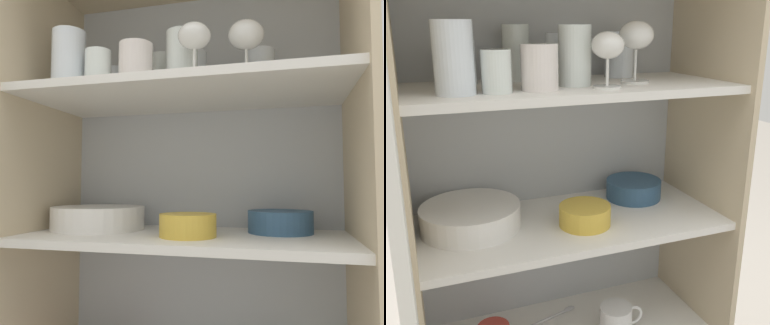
% 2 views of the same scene
% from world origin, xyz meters
% --- Properties ---
extents(cupboard_back_panel, '(0.83, 0.02, 1.40)m').
position_xyz_m(cupboard_back_panel, '(0.00, 0.37, 0.70)').
color(cupboard_back_panel, '#B2B7BC').
rests_on(cupboard_back_panel, ground_plane).
extents(cupboard_side_left, '(0.02, 0.40, 1.40)m').
position_xyz_m(cupboard_side_left, '(-0.41, 0.18, 0.70)').
color(cupboard_side_left, '#CCB793').
rests_on(cupboard_side_left, ground_plane).
extents(cupboard_side_right, '(0.02, 0.40, 1.40)m').
position_xyz_m(cupboard_side_right, '(0.41, 0.18, 0.70)').
color(cupboard_side_right, '#CCB793').
rests_on(cupboard_side_right, ground_plane).
extents(shelf_board_middle, '(0.79, 0.36, 0.02)m').
position_xyz_m(shelf_board_middle, '(0.00, 0.18, 0.70)').
color(shelf_board_middle, white).
extents(shelf_board_upper, '(0.79, 0.36, 0.02)m').
position_xyz_m(shelf_board_upper, '(0.00, 0.18, 1.06)').
color(shelf_board_upper, white).
extents(tumbler_glass_0, '(0.07, 0.07, 0.11)m').
position_xyz_m(tumbler_glass_0, '(-0.25, 0.28, 1.13)').
color(tumbler_glass_0, white).
rests_on(tumbler_glass_0, shelf_board_upper).
extents(tumbler_glass_1, '(0.06, 0.06, 0.09)m').
position_xyz_m(tumbler_glass_1, '(-0.20, 0.10, 1.12)').
color(tumbler_glass_1, white).
rests_on(tumbler_glass_1, shelf_board_upper).
extents(tumbler_glass_2, '(0.08, 0.08, 0.14)m').
position_xyz_m(tumbler_glass_2, '(-0.00, 0.15, 1.14)').
color(tumbler_glass_2, white).
rests_on(tumbler_glass_2, shelf_board_upper).
extents(tumbler_glass_3, '(0.08, 0.08, 0.10)m').
position_xyz_m(tumbler_glass_3, '(-0.10, 0.10, 1.12)').
color(tumbler_glass_3, silver).
rests_on(tumbler_glass_3, shelf_board_upper).
extents(tumbler_glass_4, '(0.08, 0.08, 0.12)m').
position_xyz_m(tumbler_glass_4, '(0.18, 0.29, 1.13)').
color(tumbler_glass_4, white).
rests_on(tumbler_glass_4, shelf_board_upper).
extents(tumbler_glass_5, '(0.07, 0.07, 0.14)m').
position_xyz_m(tumbler_glass_5, '(-0.11, 0.30, 1.14)').
color(tumbler_glass_5, white).
rests_on(tumbler_glass_5, shelf_board_upper).
extents(tumbler_glass_6, '(0.08, 0.08, 0.15)m').
position_xyz_m(tumbler_glass_6, '(-0.28, 0.10, 1.15)').
color(tumbler_glass_6, white).
rests_on(tumbler_glass_6, shelf_board_upper).
extents(tumbler_glass_7, '(0.08, 0.08, 0.12)m').
position_xyz_m(tumbler_glass_7, '(0.00, 0.25, 1.13)').
color(tumbler_glass_7, white).
rests_on(tumbler_glass_7, shelf_board_upper).
extents(wine_glass_0, '(0.07, 0.07, 0.13)m').
position_xyz_m(wine_glass_0, '(0.05, 0.08, 1.16)').
color(wine_glass_0, white).
rests_on(wine_glass_0, shelf_board_upper).
extents(wine_glass_1, '(0.09, 0.09, 0.15)m').
position_xyz_m(wine_glass_1, '(0.16, 0.15, 1.18)').
color(wine_glass_1, white).
rests_on(wine_glass_1, shelf_board_upper).
extents(plate_stack_white, '(0.25, 0.25, 0.06)m').
position_xyz_m(plate_stack_white, '(-0.26, 0.22, 0.74)').
color(plate_stack_white, white).
rests_on(plate_stack_white, shelf_board_middle).
extents(mixing_bowl_large, '(0.16, 0.16, 0.06)m').
position_xyz_m(mixing_bowl_large, '(0.23, 0.26, 0.74)').
color(mixing_bowl_large, '#33567A').
rests_on(mixing_bowl_large, shelf_board_middle).
extents(serving_bowl_small, '(0.13, 0.13, 0.05)m').
position_xyz_m(serving_bowl_small, '(0.02, 0.13, 0.74)').
color(serving_bowl_small, gold).
rests_on(serving_bowl_small, shelf_board_middle).
extents(coffee_mug_extra_1, '(0.13, 0.09, 0.09)m').
position_xyz_m(coffee_mug_extra_1, '(0.12, 0.13, 0.39)').
color(coffee_mug_extra_1, white).
rests_on(coffee_mug_extra_1, shelf_board_lower).
extents(serving_spoon, '(0.19, 0.07, 0.01)m').
position_xyz_m(serving_spoon, '(-0.03, 0.27, 0.35)').
color(serving_spoon, silver).
rests_on(serving_spoon, shelf_board_lower).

